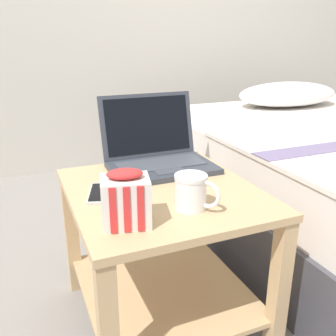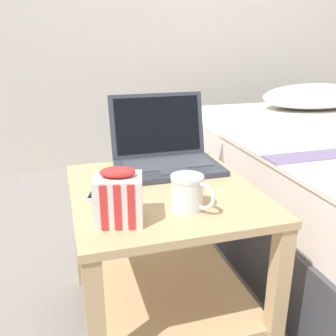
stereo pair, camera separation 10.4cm
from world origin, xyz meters
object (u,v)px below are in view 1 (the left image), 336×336
object	(u,v)px
mug_front_left	(192,190)
snack_bag	(126,199)
cell_phone	(101,193)
laptop	(158,153)

from	to	relation	value
mug_front_left	snack_bag	world-z (taller)	snack_bag
snack_bag	cell_phone	xyz separation A→B (m)	(-0.02, 0.20, -0.06)
laptop	cell_phone	world-z (taller)	laptop
laptop	mug_front_left	bearing A→B (deg)	-96.35
snack_bag	mug_front_left	bearing A→B (deg)	5.38
cell_phone	mug_front_left	bearing A→B (deg)	-41.78
laptop	snack_bag	bearing A→B (deg)	-121.15
snack_bag	cell_phone	distance (m)	0.20
mug_front_left	cell_phone	xyz separation A→B (m)	(-0.20, 0.18, -0.05)
mug_front_left	cell_phone	world-z (taller)	mug_front_left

